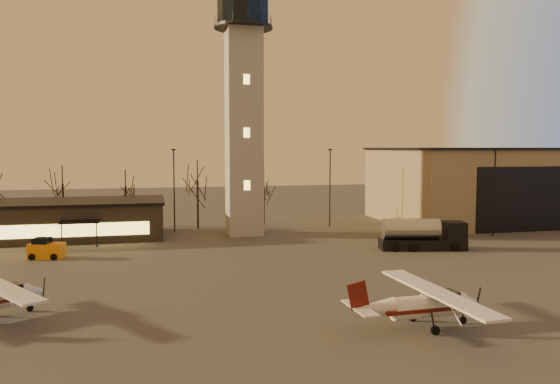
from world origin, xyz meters
name	(u,v)px	position (x,y,z in m)	size (l,w,h in m)	color
ground	(320,305)	(0.00, 0.00, 0.00)	(220.00, 220.00, 0.00)	#3A3836
control_tower	(244,96)	(0.00, 30.00, 16.33)	(6.80, 6.80, 32.60)	#9F9C97
hangar	(493,184)	(36.00, 33.98, 5.15)	(30.60, 20.60, 10.30)	#958661
terminal	(50,220)	(-21.99, 31.98, 2.16)	(25.40, 12.20, 4.30)	black
light_poles	(247,188)	(0.50, 31.00, 5.41)	(58.50, 12.25, 10.14)	black
tree_row	(127,182)	(-13.70, 39.16, 5.94)	(37.20, 9.20, 8.80)	black
cessna_front	(430,309)	(4.85, -5.74, 1.04)	(8.72, 11.01, 3.04)	silver
fuel_truck	(422,237)	(15.96, 16.37, 1.25)	(8.87, 4.21, 3.17)	black
service_cart	(46,251)	(-20.35, 20.24, 0.74)	(3.34, 2.51, 1.93)	orange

